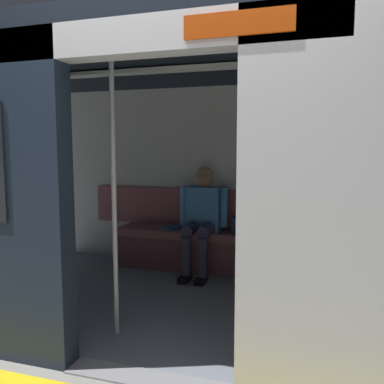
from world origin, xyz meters
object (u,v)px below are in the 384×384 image
Objects in this scene: person_seated at (202,213)px; handbag at (244,225)px; grab_pole_door at (114,197)px; train_car at (194,138)px; bench_seat at (226,242)px; book at (173,227)px.

handbag is at bearing -167.74° from person_seated.
person_seated is 0.49m from handbag.
grab_pole_door reaches higher than person_seated.
train_car is 1.51m from bench_seat.
train_car reaches higher than person_seated.
bench_seat is 9.87× the size of handbag.
person_seated is at bearing 12.26° from handbag.
person_seated is 4.61× the size of handbag.
person_seated is at bearing 10.93° from bench_seat.
train_car is at bearing -119.68° from grab_pole_door.
book is (0.64, -0.02, 0.12)m from bench_seat.
train_car is at bearing 146.81° from book.
grab_pole_door is at bearing 74.21° from bench_seat.
bench_seat is at bearing -105.79° from grab_pole_door.
book reaches higher than bench_seat.
bench_seat is 0.65m from book.
bench_seat is at bearing -153.62° from book.
book is at bearing -61.02° from train_car.
grab_pole_door is (0.21, 1.64, 0.36)m from person_seated.
grab_pole_door is at bearing 68.97° from handbag.
handbag reaches higher than bench_seat.
handbag reaches higher than book.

